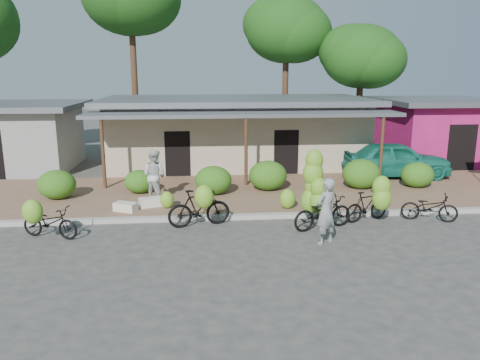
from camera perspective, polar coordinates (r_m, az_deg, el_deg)
The scene contains 27 objects.
ground at distance 13.24m, azimuth 3.50°, elevation -7.34°, with size 100.00×100.00×0.00m, color #3D3B39.
sidewalk at distance 17.95m, azimuth 1.09°, elevation -1.60°, with size 60.00×6.00×0.12m, color #90664D.
curb at distance 15.09m, azimuth 2.36°, elevation -4.44°, with size 60.00×0.25×0.15m, color #A8A399.
shop_main at distance 23.45m, azimuth -0.50°, elevation 6.02°, with size 13.00×8.50×3.35m.
shop_pink at distance 26.53m, azimuth 22.84°, elevation 5.71°, with size 6.00×6.00×3.25m.
shop_grey at distance 25.13m, azimuth -26.47°, elevation 4.88°, with size 7.00×6.00×3.15m.
tree_center_right at distance 29.45m, azimuth 5.27°, elevation 17.97°, with size 5.07×4.94×9.02m.
tree_near_right at distance 28.43m, azimuth 14.18°, elevation 14.58°, with size 4.64×4.48×7.26m.
hedge_0 at distance 18.07m, azimuth -21.43°, elevation -0.52°, with size 1.35×1.21×1.05m, color #2A5D15.
hedge_1 at distance 18.05m, azimuth -12.15°, elevation -0.18°, with size 1.13×1.02×0.88m, color #2A5D15.
hedge_2 at distance 17.47m, azimuth -3.27°, elevation -0.03°, with size 1.37×1.24×1.07m, color #2A5D15.
hedge_3 at distance 18.10m, azimuth 3.41°, elevation 0.56°, with size 1.47×1.32×1.15m, color #2A5D15.
hedge_4 at distance 18.93m, azimuth 14.56°, elevation 0.73°, with size 1.49×1.34×1.16m, color #2A5D15.
hedge_5 at distance 19.81m, azimuth 20.80°, elevation 0.60°, with size 1.29×1.16×1.01m, color #2A5D15.
bike_far_left at distance 14.22m, azimuth -22.41°, elevation -4.62°, with size 1.85×1.43×1.30m.
bike_left at distance 14.16m, azimuth -4.94°, elevation -3.23°, with size 2.00×1.36×1.45m.
bike_center at distance 14.29m, azimuth 9.57°, elevation -2.36°, with size 2.07×1.44×2.34m.
bike_right at distance 15.04m, azimuth 15.76°, elevation -2.56°, with size 1.67×1.35×1.59m.
bike_far_right at distance 15.91m, azimuth 22.09°, elevation -3.09°, with size 1.80×1.15×0.89m.
loose_banana_a at distance 15.91m, azimuth -8.90°, elevation -2.41°, with size 0.46×0.39×0.58m, color #84B32C.
loose_banana_b at distance 15.80m, azimuth -4.46°, elevation -2.20°, with size 0.54×0.46×0.68m, color #84B32C.
loose_banana_c at distance 15.75m, azimuth 5.82°, elevation -2.29°, with size 0.53×0.45×0.67m, color #84B32C.
sack_near at distance 16.25m, azimuth -10.70°, elevation -2.66°, with size 0.85×0.40×0.30m, color silver.
sack_far at distance 15.90m, azimuth -13.78°, elevation -3.20°, with size 0.75×0.38×0.28m, color silver.
vendor at distance 12.90m, azimuth 10.44°, elevation -3.77°, with size 0.67×0.44×1.85m, color gray.
bystander at distance 16.77m, azimuth -10.40°, elevation 0.57°, with size 0.90×0.70×1.84m, color silver.
teal_van at distance 21.42m, azimuth 18.56°, elevation 2.41°, with size 1.82×4.53×1.54m, color #19735E.
Camera 1 is at (-1.94, -12.25, 4.63)m, focal length 35.00 mm.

